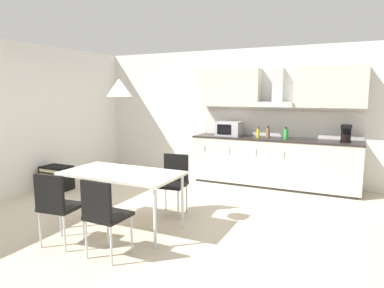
{
  "coord_description": "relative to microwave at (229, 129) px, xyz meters",
  "views": [
    {
      "loc": [
        2.46,
        -3.84,
        1.75
      ],
      "look_at": [
        0.28,
        0.77,
        1.0
      ],
      "focal_mm": 32.0,
      "sensor_mm": 36.0,
      "label": 1
    }
  ],
  "objects": [
    {
      "name": "chair_near_right",
      "position": [
        -0.09,
        -3.71,
        -0.53
      ],
      "size": [
        0.41,
        0.41,
        0.87
      ],
      "color": "black",
      "rests_on": "ground_plane"
    },
    {
      "name": "guitar_amp",
      "position": [
        -2.64,
        -1.96,
        -0.84
      ],
      "size": [
        0.52,
        0.37,
        0.44
      ],
      "color": "black",
      "rests_on": "ground_plane"
    },
    {
      "name": "chair_near_left",
      "position": [
        -0.76,
        -3.71,
        -0.53
      ],
      "size": [
        0.44,
        0.44,
        0.87
      ],
      "color": "black",
      "rests_on": "ground_plane"
    },
    {
      "name": "bottle_green",
      "position": [
        1.11,
        0.0,
        -0.05
      ],
      "size": [
        0.08,
        0.08,
        0.22
      ],
      "color": "green",
      "rests_on": "kitchen_counter"
    },
    {
      "name": "chair_far_right",
      "position": [
        -0.09,
        -2.14,
        -0.53
      ],
      "size": [
        0.44,
        0.44,
        0.87
      ],
      "color": "black",
      "rests_on": "ground_plane"
    },
    {
      "name": "microwave",
      "position": [
        0.0,
        0.0,
        0.0
      ],
      "size": [
        0.48,
        0.35,
        0.28
      ],
      "color": "#ADADB2",
      "rests_on": "kitchen_counter"
    },
    {
      "name": "wall_back",
      "position": [
        -0.23,
        0.37,
        0.26
      ],
      "size": [
        6.63,
        0.1,
        2.64
      ],
      "primitive_type": "cube",
      "color": "silver",
      "rests_on": "ground_plane"
    },
    {
      "name": "backsplash_tile",
      "position": [
        0.89,
        0.31,
        0.11
      ],
      "size": [
        3.08,
        0.02,
        0.51
      ],
      "primitive_type": "cube",
      "color": "silver",
      "rests_on": "kitchen_counter"
    },
    {
      "name": "bottle_brown",
      "position": [
        0.77,
        0.06,
        -0.04
      ],
      "size": [
        0.08,
        0.08,
        0.22
      ],
      "color": "brown",
      "rests_on": "kitchen_counter"
    },
    {
      "name": "kitchen_counter",
      "position": [
        0.89,
        0.0,
        -0.6
      ],
      "size": [
        3.1,
        0.66,
        0.92
      ],
      "color": "#333333",
      "rests_on": "ground_plane"
    },
    {
      "name": "dining_table",
      "position": [
        -0.43,
        -2.92,
        -0.36
      ],
      "size": [
        1.52,
        0.81,
        0.75
      ],
      "color": "silver",
      "rests_on": "ground_plane"
    },
    {
      "name": "ground_plane",
      "position": [
        -0.23,
        -2.58,
        -1.07
      ],
      "size": [
        8.28,
        8.7,
        0.02
      ],
      "primitive_type": "cube",
      "color": "beige"
    },
    {
      "name": "wall_left",
      "position": [
        -3.04,
        -2.58,
        0.26
      ],
      "size": [
        0.1,
        6.96,
        2.64
      ],
      "primitive_type": "cube",
      "color": "silver",
      "rests_on": "ground_plane"
    },
    {
      "name": "coffee_maker",
      "position": [
        2.13,
        0.03,
        0.01
      ],
      "size": [
        0.18,
        0.19,
        0.3
      ],
      "color": "black",
      "rests_on": "kitchen_counter"
    },
    {
      "name": "upper_wall_cabinets",
      "position": [
        0.89,
        0.15,
        0.79
      ],
      "size": [
        3.08,
        0.4,
        0.73
      ],
      "color": "beige"
    },
    {
      "name": "bottle_yellow",
      "position": [
        0.6,
        -0.04,
        -0.05
      ],
      "size": [
        0.06,
        0.06,
        0.21
      ],
      "color": "yellow",
      "rests_on": "kitchen_counter"
    },
    {
      "name": "pendant_lamp",
      "position": [
        -0.43,
        -2.92,
        0.76
      ],
      "size": [
        0.32,
        0.32,
        0.22
      ],
      "primitive_type": "cone",
      "color": "silver"
    }
  ]
}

